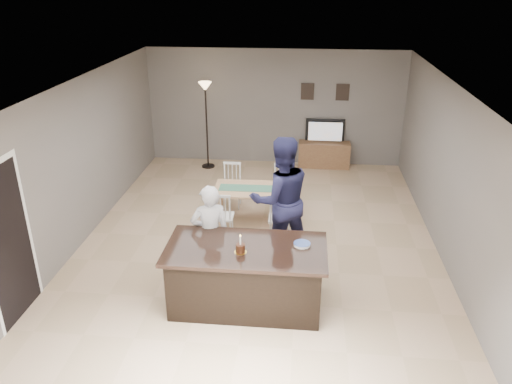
# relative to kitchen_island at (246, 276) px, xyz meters

# --- Properties ---
(floor) EXTENTS (8.00, 8.00, 0.00)m
(floor) POSITION_rel_kitchen_island_xyz_m (0.00, 1.80, -0.45)
(floor) COLOR tan
(floor) RESTS_ON ground
(room_shell) EXTENTS (8.00, 8.00, 8.00)m
(room_shell) POSITION_rel_kitchen_island_xyz_m (0.00, 1.80, 1.22)
(room_shell) COLOR slate
(room_shell) RESTS_ON floor
(kitchen_island) EXTENTS (2.15, 1.10, 0.90)m
(kitchen_island) POSITION_rel_kitchen_island_xyz_m (0.00, 0.00, 0.00)
(kitchen_island) COLOR black
(kitchen_island) RESTS_ON floor
(tv_console) EXTENTS (1.20, 0.40, 0.60)m
(tv_console) POSITION_rel_kitchen_island_xyz_m (1.20, 5.57, -0.15)
(tv_console) COLOR brown
(tv_console) RESTS_ON floor
(television) EXTENTS (0.91, 0.12, 0.53)m
(television) POSITION_rel_kitchen_island_xyz_m (1.20, 5.64, 0.41)
(television) COLOR black
(television) RESTS_ON tv_console
(tv_screen_glow) EXTENTS (0.78, 0.00, 0.78)m
(tv_screen_glow) POSITION_rel_kitchen_island_xyz_m (1.20, 5.56, 0.42)
(tv_screen_glow) COLOR orange
(tv_screen_glow) RESTS_ON tv_console
(picture_frames) EXTENTS (1.10, 0.02, 0.38)m
(picture_frames) POSITION_rel_kitchen_island_xyz_m (1.15, 5.78, 1.30)
(picture_frames) COLOR black
(picture_frames) RESTS_ON room_shell
(doorway) EXTENTS (0.00, 2.10, 2.65)m
(doorway) POSITION_rel_kitchen_island_xyz_m (-2.99, -0.50, 0.80)
(doorway) COLOR black
(doorway) RESTS_ON floor
(woman) EXTENTS (0.65, 0.53, 1.54)m
(woman) POSITION_rel_kitchen_island_xyz_m (-0.59, 0.55, 0.31)
(woman) COLOR silver
(woman) RESTS_ON floor
(man) EXTENTS (1.20, 1.07, 2.04)m
(man) POSITION_rel_kitchen_island_xyz_m (0.39, 1.32, 0.57)
(man) COLOR #1B1B3B
(man) RESTS_ON floor
(birthday_cake) EXTENTS (0.17, 0.17, 0.26)m
(birthday_cake) POSITION_rel_kitchen_island_xyz_m (-0.06, -0.13, 0.51)
(birthday_cake) COLOR gold
(birthday_cake) RESTS_ON kitchen_island
(plate_stack) EXTENTS (0.23, 0.23, 0.04)m
(plate_stack) POSITION_rel_kitchen_island_xyz_m (0.74, 0.13, 0.46)
(plate_stack) COLOR white
(plate_stack) RESTS_ON kitchen_island
(dining_table) EXTENTS (1.46, 1.65, 0.88)m
(dining_table) POSITION_rel_kitchen_island_xyz_m (-0.15, 2.50, 0.11)
(dining_table) COLOR tan
(dining_table) RESTS_ON floor
(floor_lamp) EXTENTS (0.30, 0.30, 2.02)m
(floor_lamp) POSITION_rel_kitchen_island_xyz_m (-1.54, 5.28, 1.11)
(floor_lamp) COLOR black
(floor_lamp) RESTS_ON floor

